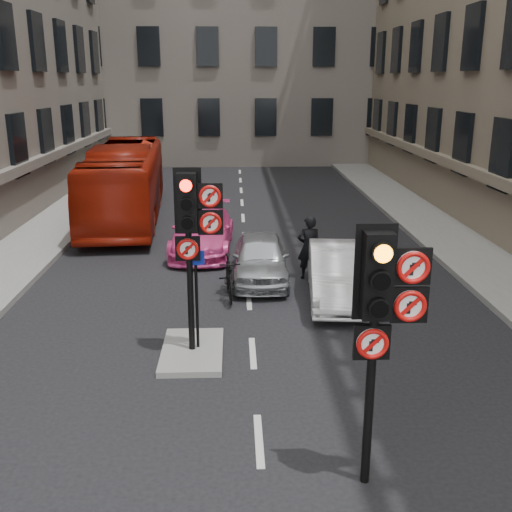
{
  "coord_description": "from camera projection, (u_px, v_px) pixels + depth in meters",
  "views": [
    {
      "loc": [
        -0.33,
        -5.88,
        5.27
      ],
      "look_at": [
        -0.01,
        3.07,
        2.6
      ],
      "focal_mm": 42.0,
      "sensor_mm": 36.0,
      "label": 1
    }
  ],
  "objects": [
    {
      "name": "car_white",
      "position": [
        339.0,
        273.0,
        14.71
      ],
      "size": [
        1.77,
        4.15,
        1.33
      ],
      "primitive_type": "imported",
      "rotation": [
        0.0,
        0.0,
        -0.09
      ],
      "color": "silver",
      "rests_on": "ground"
    },
    {
      "name": "bus_red",
      "position": [
        125.0,
        182.0,
        22.88
      ],
      "size": [
        3.17,
        10.43,
        2.86
      ],
      "primitive_type": "imported",
      "rotation": [
        0.0,
        0.0,
        0.08
      ],
      "color": "maroon",
      "rests_on": "ground"
    },
    {
      "name": "pavement_right",
      "position": [
        474.0,
        249.0,
        18.87
      ],
      "size": [
        3.0,
        50.0,
        0.16
      ],
      "primitive_type": "cube",
      "color": "gray",
      "rests_on": "ground"
    },
    {
      "name": "motorcycle",
      "position": [
        229.0,
        277.0,
        14.81
      ],
      "size": [
        0.63,
        1.79,
        1.05
      ],
      "primitive_type": "imported",
      "rotation": [
        0.0,
        0.0,
        0.08
      ],
      "color": "black",
      "rests_on": "ground"
    },
    {
      "name": "info_sign",
      "position": [
        196.0,
        286.0,
        11.55
      ],
      "size": [
        0.35,
        0.12,
        2.0
      ],
      "rotation": [
        0.0,
        0.0,
        0.14
      ],
      "color": "black",
      "rests_on": "centre_island"
    },
    {
      "name": "car_pink",
      "position": [
        203.0,
        231.0,
        18.8
      ],
      "size": [
        1.99,
        4.51,
        1.29
      ],
      "primitive_type": "imported",
      "rotation": [
        0.0,
        0.0,
        -0.04
      ],
      "color": "#E94493",
      "rests_on": "ground"
    },
    {
      "name": "motorcyclist",
      "position": [
        309.0,
        247.0,
        16.16
      ],
      "size": [
        0.68,
        0.48,
        1.75
      ],
      "primitive_type": "imported",
      "rotation": [
        0.0,
        0.0,
        3.24
      ],
      "color": "black",
      "rests_on": "ground"
    },
    {
      "name": "centre_island",
      "position": [
        192.0,
        351.0,
        11.88
      ],
      "size": [
        1.2,
        2.0,
        0.12
      ],
      "primitive_type": "cube",
      "color": "gray",
      "rests_on": "ground"
    },
    {
      "name": "car_silver",
      "position": [
        260.0,
        258.0,
        16.11
      ],
      "size": [
        1.59,
        3.7,
        1.25
      ],
      "primitive_type": "imported",
      "rotation": [
        0.0,
        0.0,
        -0.03
      ],
      "color": "#9B9FA2",
      "rests_on": "ground"
    },
    {
      "name": "signal_near",
      "position": [
        382.0,
        304.0,
        7.41
      ],
      "size": [
        0.91,
        0.4,
        3.58
      ],
      "color": "black",
      "rests_on": "ground"
    },
    {
      "name": "signal_far",
      "position": [
        193.0,
        222.0,
        11.12
      ],
      "size": [
        0.91,
        0.4,
        3.58
      ],
      "color": "black",
      "rests_on": "centre_island"
    },
    {
      "name": "pavement_left",
      "position": [
        11.0,
        254.0,
        18.36
      ],
      "size": [
        3.0,
        50.0,
        0.16
      ],
      "primitive_type": "cube",
      "color": "gray",
      "rests_on": "ground"
    },
    {
      "name": "building_far",
      "position": [
        237.0,
        5.0,
        40.68
      ],
      "size": [
        30.0,
        14.0,
        20.0
      ],
      "primitive_type": "cube",
      "color": "slate",
      "rests_on": "ground"
    }
  ]
}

